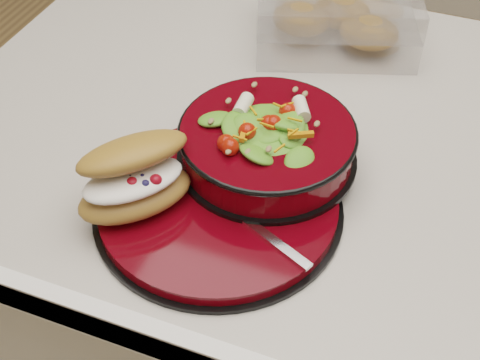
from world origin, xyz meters
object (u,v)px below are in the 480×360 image
(salad_bowl, at_px, (267,138))
(fork, at_px, (254,226))
(dinner_plate, at_px, (219,205))
(island_counter, at_px, (350,336))
(croissant, at_px, (136,178))
(pastry_box, at_px, (336,16))

(salad_bowl, distance_m, fork, 0.12)
(dinner_plate, distance_m, fork, 0.06)
(island_counter, xyz_separation_m, dinner_plate, (-0.17, -0.18, 0.46))
(croissant, bearing_deg, fork, -43.33)
(island_counter, bearing_deg, salad_bowl, -144.27)
(fork, xyz_separation_m, pastry_box, (-0.03, 0.43, 0.02))
(island_counter, height_order, croissant, croissant)
(croissant, xyz_separation_m, fork, (0.14, 0.01, -0.04))
(salad_bowl, bearing_deg, dinner_plate, -108.96)
(island_counter, bearing_deg, dinner_plate, -132.05)
(island_counter, relative_size, fork, 8.41)
(island_counter, height_order, dinner_plate, dinner_plate)
(dinner_plate, xyz_separation_m, fork, (0.05, -0.03, 0.01))
(croissant, xyz_separation_m, pastry_box, (0.11, 0.45, -0.02))
(pastry_box, bearing_deg, fork, -105.60)
(fork, bearing_deg, pastry_box, 27.86)
(dinner_plate, relative_size, salad_bowl, 1.33)
(salad_bowl, relative_size, croissant, 1.37)
(dinner_plate, xyz_separation_m, pastry_box, (0.03, 0.41, 0.03))
(pastry_box, bearing_deg, dinner_plate, -112.92)
(salad_bowl, distance_m, croissant, 0.17)
(dinner_plate, xyz_separation_m, croissant, (-0.08, -0.04, 0.05))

